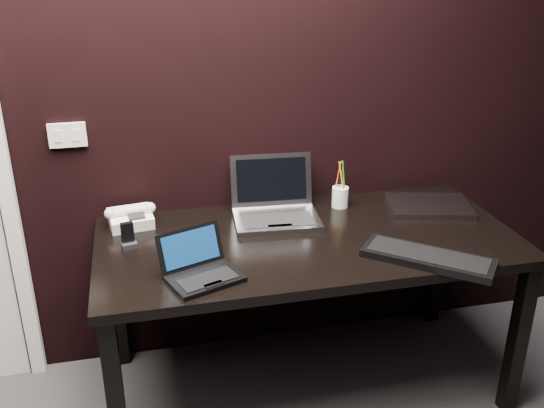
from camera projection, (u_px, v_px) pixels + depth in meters
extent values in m
plane|color=black|center=(216.00, 83.00, 2.54)|extent=(4.00, 0.00, 4.00)
cube|color=white|center=(2.00, 163.00, 2.44)|extent=(0.06, 0.05, 2.11)
cube|color=silver|center=(67.00, 135.00, 2.47)|extent=(0.15, 0.02, 0.10)
cube|color=silver|center=(58.00, 136.00, 2.46)|extent=(0.03, 0.01, 0.05)
cube|color=silver|center=(76.00, 135.00, 2.47)|extent=(0.03, 0.01, 0.05)
cube|color=black|center=(308.00, 241.00, 2.47)|extent=(1.70, 0.80, 0.04)
cube|color=black|center=(116.00, 401.00, 2.14)|extent=(0.06, 0.06, 0.70)
cube|color=black|center=(518.00, 340.00, 2.47)|extent=(0.06, 0.06, 0.70)
cube|color=black|center=(117.00, 298.00, 2.77)|extent=(0.06, 0.06, 0.70)
cube|color=black|center=(437.00, 260.00, 3.10)|extent=(0.06, 0.06, 0.70)
cube|color=black|center=(205.00, 279.00, 2.14)|extent=(0.29, 0.25, 0.02)
cube|color=black|center=(208.00, 279.00, 2.12)|extent=(0.22, 0.16, 0.00)
cube|color=black|center=(214.00, 284.00, 2.08)|extent=(0.07, 0.05, 0.00)
cube|color=black|center=(190.00, 247.00, 2.19)|extent=(0.25, 0.14, 0.14)
cube|color=#0A264F|center=(191.00, 247.00, 2.19)|extent=(0.21, 0.11, 0.12)
cube|color=#A3A2A8|center=(277.00, 220.00, 2.59)|extent=(0.38, 0.29, 0.03)
cube|color=black|center=(278.00, 220.00, 2.56)|extent=(0.31, 0.17, 0.00)
cube|color=#A5A5AB|center=(280.00, 226.00, 2.50)|extent=(0.10, 0.05, 0.00)
cube|color=gray|center=(271.00, 180.00, 2.69)|extent=(0.36, 0.10, 0.23)
cube|color=black|center=(272.00, 180.00, 2.68)|extent=(0.31, 0.08, 0.18)
cube|color=black|center=(428.00, 258.00, 2.27)|extent=(0.48, 0.44, 0.03)
cube|color=black|center=(428.00, 254.00, 2.27)|extent=(0.42, 0.39, 0.00)
cube|color=gray|center=(429.00, 206.00, 2.73)|extent=(0.41, 0.34, 0.02)
cube|color=white|center=(131.00, 219.00, 2.55)|extent=(0.20, 0.18, 0.07)
cylinder|color=white|center=(130.00, 211.00, 2.53)|extent=(0.17, 0.06, 0.03)
sphere|color=silver|center=(110.00, 214.00, 2.50)|extent=(0.05, 0.05, 0.05)
sphere|color=silver|center=(150.00, 208.00, 2.56)|extent=(0.05, 0.05, 0.05)
cube|color=black|center=(137.00, 216.00, 2.51)|extent=(0.07, 0.06, 0.01)
cube|color=black|center=(128.00, 235.00, 2.37)|extent=(0.05, 0.03, 0.10)
cube|color=black|center=(129.00, 245.00, 2.37)|extent=(0.07, 0.05, 0.02)
cylinder|color=white|center=(340.00, 197.00, 2.74)|extent=(0.09, 0.09, 0.09)
cylinder|color=#CD4513|center=(338.00, 176.00, 2.70)|extent=(0.02, 0.02, 0.14)
cylinder|color=#268E27|center=(343.00, 176.00, 2.70)|extent=(0.02, 0.02, 0.14)
cylinder|color=black|center=(340.00, 175.00, 2.71)|extent=(0.01, 0.01, 0.14)
cylinder|color=orange|center=(341.00, 177.00, 2.69)|extent=(0.03, 0.03, 0.14)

